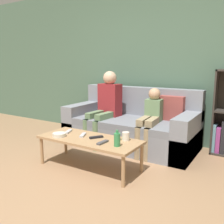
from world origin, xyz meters
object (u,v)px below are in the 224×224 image
coffee_table (90,141)px  tv_remote_3 (96,137)px  snack_bowl (59,135)px  cup_far (126,136)px  tv_remote_2 (68,132)px  person_adult (107,102)px  cup_near (117,137)px  tv_remote_0 (83,135)px  tv_remote_1 (103,142)px  couch (132,127)px  person_child (151,117)px  bottle (117,139)px

coffee_table → tv_remote_3: (0.07, 0.05, 0.04)m
tv_remote_3 → snack_bowl: bearing=-122.3°
snack_bowl → coffee_table: bearing=21.1°
cup_far → tv_remote_2: (-0.81, -0.09, -0.04)m
tv_remote_3 → snack_bowl: size_ratio=1.01×
person_adult → cup_near: 1.09m
tv_remote_2 → snack_bowl: 0.21m
coffee_table → tv_remote_0: (-0.13, 0.04, 0.04)m
person_adult → tv_remote_1: size_ratio=6.67×
couch → person_child: 0.47m
person_adult → cup_far: bearing=-40.5°
cup_near → tv_remote_3: 0.27m
coffee_table → tv_remote_3: size_ratio=7.58×
bottle → couch: bearing=109.4°
couch → tv_remote_1: bearing=-79.8°
cup_near → cup_far: cup_far is taller
coffee_table → tv_remote_3: bearing=37.5°
cup_far → bottle: 0.24m
couch → tv_remote_2: (-0.44, -0.96, 0.09)m
person_adult → person_child: size_ratio=1.25×
cup_far → bottle: bottle is taller
tv_remote_0 → tv_remote_2: same height
person_child → snack_bowl: (-0.78, -1.02, -0.13)m
person_adult → tv_remote_2: person_adult is taller
person_child → cup_far: 0.73m
tv_remote_1 → snack_bowl: bearing=-170.6°
cup_far → tv_remote_2: 0.82m
tv_remote_1 → tv_remote_2: bearing=171.0°
cup_far → tv_remote_2: cup_far is taller
tv_remote_0 → snack_bowl: bearing=-165.7°
coffee_table → snack_bowl: bearing=-158.9°
coffee_table → cup_near: cup_near is taller
snack_bowl → tv_remote_3: bearing=23.9°
cup_near → tv_remote_1: (-0.08, -0.20, -0.03)m
tv_remote_3 → snack_bowl: (-0.43, -0.19, 0.01)m
coffee_table → cup_near: 0.35m
coffee_table → tv_remote_1: size_ratio=7.37×
tv_remote_1 → bottle: (0.19, 0.00, 0.07)m
tv_remote_0 → tv_remote_1: 0.39m
couch → coffee_table: 1.03m
cup_far → tv_remote_1: size_ratio=0.58×
cup_far → snack_bowl: size_ratio=0.60×
cup_near → tv_remote_0: (-0.46, -0.08, -0.03)m
person_child → tv_remote_3: size_ratio=5.49×
coffee_table → snack_bowl: (-0.36, -0.14, 0.06)m
person_adult → snack_bowl: person_adult is taller
person_child → cup_far: (-0.01, -0.72, -0.10)m
tv_remote_2 → person_child: bearing=25.3°
tv_remote_1 → tv_remote_3: (-0.18, 0.13, 0.00)m
coffee_table → cup_far: bearing=20.9°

